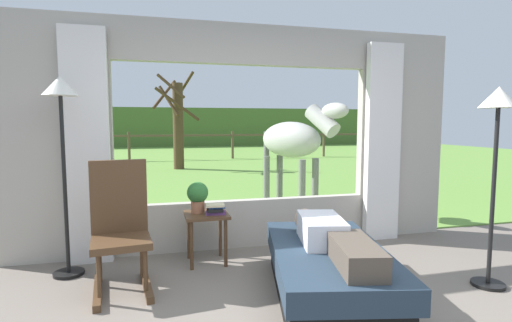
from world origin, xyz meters
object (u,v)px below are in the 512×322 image
Objects in this scene: rocking_chair at (120,227)px; horse at (294,141)px; floor_lamp_right at (497,126)px; reclining_person at (331,237)px; book_stack at (216,209)px; potted_plant at (198,195)px; floor_lamp_left at (61,116)px; recliner_sofa at (328,271)px; pasture_tree at (177,122)px; side_table at (206,222)px.

rocking_chair is 3.72m from horse.
horse is at bearing 99.98° from floor_lamp_right.
reclining_person is 6.63× the size of book_stack.
rocking_chair is at bearing 166.05° from floor_lamp_right.
floor_lamp_left is at bearing -177.05° from potted_plant.
pasture_tree is (-0.70, 9.44, 1.28)m from recliner_sofa.
side_table is (-0.88, 1.10, -0.10)m from reclining_person.
rocking_chair is 0.60× the size of floor_lamp_left.
floor_lamp_right reaches higher than reclining_person.
book_stack is at bearing -2.37° from floor_lamp_left.
rocking_chair is 5.19× the size of book_stack.
horse is (-0.60, 3.41, -0.26)m from floor_lamp_right.
side_table is 2.83m from floor_lamp_right.
horse is (1.83, 2.14, 0.45)m from potted_plant.
rocking_chair is at bearing -39.37° from floor_lamp_left.
recliner_sofa is at bearing -25.44° from floor_lamp_left.
recliner_sofa is at bearing -51.34° from book_stack.
floor_lamp_right is (1.48, -0.11, 0.89)m from reclining_person.
book_stack is 0.07× the size of pasture_tree.
horse is at bearing 51.44° from side_table.
reclining_person is at bearing -51.42° from side_table.
floor_lamp_left is (-1.41, 0.06, 0.94)m from book_stack.
floor_lamp_right is (3.67, -1.21, -0.10)m from floor_lamp_left.
recliner_sofa is at bearing 102.26° from reclining_person.
recliner_sofa is 3.56× the size of side_table.
floor_lamp_right is (2.27, -1.15, 0.84)m from book_stack.
floor_lamp_left is 8.53m from pasture_tree.
floor_lamp_left is (-1.24, -0.06, 0.81)m from potted_plant.
reclining_person is 1.81m from rocking_chair.
reclining_person is at bearing 175.58° from floor_lamp_right.
pasture_tree is at bearing 77.19° from rocking_chair.
reclining_person is (-0.00, -0.05, 0.30)m from recliner_sofa.
recliner_sofa is 1.65× the size of rocking_chair.
floor_lamp_left is 1.06× the size of horse.
reclining_person reaches higher than book_stack.
reclining_person is 2.65m from floor_lamp_left.
horse is at bearing 49.41° from potted_plant.
horse reaches higher than reclining_person.
side_table is 2.90m from horse.
side_table is 2.41× the size of book_stack.
recliner_sofa is 1.30× the size of reclining_person.
recliner_sofa is 8.59× the size of book_stack.
side_table is 1.63× the size of potted_plant.
horse is at bearing 39.31° from rocking_chair.
pasture_tree is at bearing 88.79° from side_table.
floor_lamp_left is at bearing 9.27° from horse.
rocking_chair is 0.64× the size of floor_lamp_right.
pasture_tree reaches higher than reclining_person.
reclining_person is at bearing 48.78° from horse.
floor_lamp_left is at bearing 165.79° from reclining_person.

